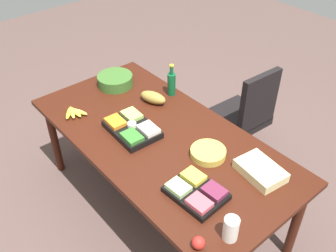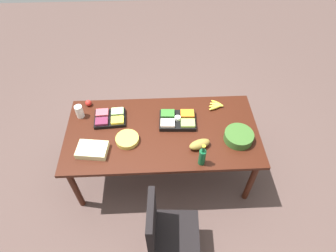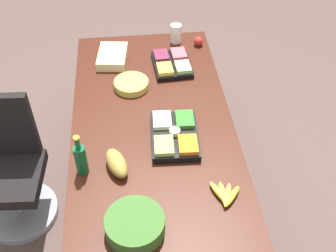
{
  "view_description": "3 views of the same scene",
  "coord_description": "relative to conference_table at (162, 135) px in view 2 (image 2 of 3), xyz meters",
  "views": [
    {
      "loc": [
        1.76,
        -1.42,
        2.66
      ],
      "look_at": [
        0.01,
        0.07,
        0.87
      ],
      "focal_mm": 40.87,
      "sensor_mm": 36.0,
      "label": 1
    },
    {
      "loc": [
        0.03,
        2.08,
        3.27
      ],
      "look_at": [
        -0.07,
        -0.02,
        0.86
      ],
      "focal_mm": 30.25,
      "sensor_mm": 36.0,
      "label": 2
    },
    {
      "loc": [
        -2.08,
        0.12,
        2.76
      ],
      "look_at": [
        -0.09,
        -0.1,
        0.83
      ],
      "focal_mm": 45.0,
      "sensor_mm": 36.0,
      "label": 3
    }
  ],
  "objects": [
    {
      "name": "ground_plane",
      "position": [
        0.0,
        0.0,
        -0.72
      ],
      "size": [
        10.0,
        10.0,
        0.0
      ],
      "primitive_type": "plane",
      "color": "brown"
    },
    {
      "name": "conference_table",
      "position": [
        0.0,
        0.0,
        0.0
      ],
      "size": [
        2.2,
        1.09,
        0.8
      ],
      "color": "#3B170C",
      "rests_on": "ground"
    },
    {
      "name": "office_chair",
      "position": [
        -0.03,
        1.04,
        -0.34
      ],
      "size": [
        0.56,
        0.56,
        1.01
      ],
      "color": "gray",
      "rests_on": "ground"
    },
    {
      "name": "mayo_jar",
      "position": [
        0.96,
        -0.28,
        0.15
      ],
      "size": [
        0.09,
        0.09,
        0.16
      ],
      "primitive_type": "cylinder",
      "rotation": [
        0.0,
        0.0,
        -0.0
      ],
      "color": "white",
      "rests_on": "conference_table"
    },
    {
      "name": "banana_bunch",
      "position": [
        -0.68,
        -0.36,
        0.1
      ],
      "size": [
        0.2,
        0.19,
        0.04
      ],
      "color": "yellow",
      "rests_on": "conference_table"
    },
    {
      "name": "veggie_tray",
      "position": [
        -0.18,
        -0.13,
        0.11
      ],
      "size": [
        0.43,
        0.32,
        0.09
      ],
      "color": "black",
      "rests_on": "conference_table"
    },
    {
      "name": "bread_loaf",
      "position": [
        -0.4,
        0.25,
        0.12
      ],
      "size": [
        0.26,
        0.18,
        0.1
      ],
      "primitive_type": "ellipsoid",
      "rotation": [
        0.0,
        0.0,
        0.34
      ],
      "color": "olive",
      "rests_on": "conference_table"
    },
    {
      "name": "fruit_platter",
      "position": [
        0.61,
        -0.2,
        0.11
      ],
      "size": [
        0.38,
        0.3,
        0.07
      ],
      "color": "black",
      "rests_on": "conference_table"
    },
    {
      "name": "salad_bowl",
      "position": [
        -0.84,
        0.16,
        0.12
      ],
      "size": [
        0.34,
        0.34,
        0.1
      ],
      "primitive_type": "cylinder",
      "rotation": [
        0.0,
        0.0,
        -0.08
      ],
      "color": "#376226",
      "rests_on": "conference_table"
    },
    {
      "name": "apple_red",
      "position": [
        0.89,
        -0.46,
        0.11
      ],
      "size": [
        0.1,
        0.1,
        0.08
      ],
      "primitive_type": "sphere",
      "rotation": [
        0.0,
        0.0,
        -0.31
      ],
      "color": "red",
      "rests_on": "conference_table"
    },
    {
      "name": "chip_bowl",
      "position": [
        0.39,
        0.12,
        0.1
      ],
      "size": [
        0.31,
        0.31,
        0.05
      ],
      "primitive_type": "cylinder",
      "rotation": [
        0.0,
        0.0,
        0.24
      ],
      "color": "gold",
      "rests_on": "conference_table"
    },
    {
      "name": "wine_bottle",
      "position": [
        -0.39,
        0.45,
        0.19
      ],
      "size": [
        0.09,
        0.09,
        0.29
      ],
      "color": "#0F522B",
      "rests_on": "conference_table"
    },
    {
      "name": "sheet_cake",
      "position": [
        0.75,
        0.26,
        0.11
      ],
      "size": [
        0.35,
        0.26,
        0.07
      ],
      "primitive_type": "cube",
      "rotation": [
        0.0,
        0.0,
        -0.13
      ],
      "color": "beige",
      "rests_on": "conference_table"
    }
  ]
}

